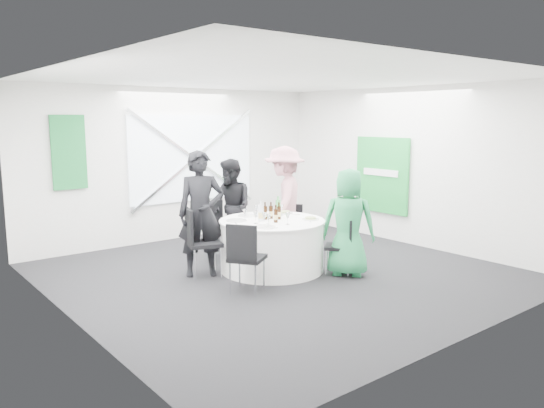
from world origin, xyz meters
TOP-DOWN VIEW (x-y plane):
  - floor at (0.00, 0.00)m, footprint 6.00×6.00m
  - ceiling at (0.00, 0.00)m, footprint 6.00×6.00m
  - wall_back at (0.00, 3.00)m, footprint 6.00×0.00m
  - wall_front at (0.00, -3.00)m, footprint 6.00×0.00m
  - wall_left at (-3.00, 0.00)m, footprint 0.00×6.00m
  - wall_right at (3.00, 0.00)m, footprint 0.00×6.00m
  - window_panel at (0.30, 2.96)m, footprint 2.60×0.03m
  - window_brace_a at (0.30, 2.92)m, footprint 2.63×0.05m
  - window_brace_b at (0.30, 2.92)m, footprint 2.63×0.05m
  - green_banner at (-2.00, 2.95)m, footprint 0.55×0.04m
  - green_sign at (2.94, 0.60)m, footprint 0.05×1.20m
  - banquet_table at (0.00, 0.20)m, footprint 1.56×1.56m
  - chair_back at (-0.21, 1.33)m, footprint 0.49×0.50m
  - chair_back_left at (-1.05, 0.56)m, footprint 0.58×0.58m
  - chair_back_right at (0.86, 0.78)m, footprint 0.52×0.52m
  - chair_front_right at (0.67, -0.62)m, footprint 0.53×0.53m
  - chair_front_left at (-0.96, -0.44)m, footprint 0.59×0.59m
  - person_man_back_left at (-0.94, 0.64)m, footprint 0.78×0.67m
  - person_man_back at (0.05, 1.34)m, footprint 0.46×0.79m
  - person_woman_pink at (0.85, 0.93)m, footprint 1.23×1.16m
  - person_woman_green at (0.70, -0.68)m, footprint 0.86×0.90m
  - plate_back at (-0.09, 0.69)m, footprint 0.29×0.29m
  - plate_back_left at (-0.45, 0.47)m, footprint 0.29×0.29m
  - plate_back_right at (0.50, 0.52)m, footprint 0.27×0.27m
  - plate_front_right at (0.46, -0.14)m, footprint 0.25×0.25m
  - plate_front_left at (-0.41, -0.18)m, footprint 0.27×0.27m
  - napkin at (-0.43, -0.14)m, footprint 0.22×0.20m
  - beer_bottle_a at (-0.05, 0.30)m, footprint 0.06×0.06m
  - beer_bottle_b at (0.06, 0.30)m, footprint 0.06×0.06m
  - beer_bottle_c at (0.12, 0.19)m, footprint 0.06×0.06m
  - beer_bottle_d at (-0.07, 0.02)m, footprint 0.06×0.06m
  - green_water_bottle at (0.23, 0.33)m, footprint 0.08×0.08m
  - clear_water_bottle at (-0.22, 0.19)m, footprint 0.08×0.08m
  - wine_glass_a at (-0.29, 0.01)m, footprint 0.07×0.07m
  - wine_glass_b at (-0.03, -0.19)m, footprint 0.07×0.07m
  - wine_glass_c at (0.35, 0.42)m, footprint 0.07×0.07m
  - wine_glass_d at (-0.34, 0.41)m, footprint 0.07×0.07m
  - wine_glass_e at (-0.01, 0.57)m, footprint 0.07×0.07m
  - wine_glass_f at (-0.35, 0.14)m, footprint 0.07×0.07m
  - wine_glass_g at (-0.30, -0.10)m, footprint 0.07×0.07m
  - fork_a at (-0.42, 0.59)m, footprint 0.08×0.14m
  - knife_a at (-0.56, 0.32)m, footprint 0.09×0.14m
  - fork_b at (-0.54, 0.01)m, footprint 0.10×0.13m
  - knife_b at (-0.35, -0.26)m, footprint 0.10×0.13m
  - fork_c at (0.56, 0.32)m, footprint 0.09×0.14m
  - knife_c at (0.41, 0.61)m, footprint 0.08×0.14m
  - fork_d at (0.17, 0.75)m, footprint 0.15×0.02m
  - knife_d at (-0.14, 0.76)m, footprint 0.15×0.02m
  - fork_e at (0.35, -0.26)m, footprint 0.10×0.13m
  - knife_e at (0.54, -0.01)m, footprint 0.10×0.13m

SIDE VIEW (x-z plane):
  - floor at x=0.00m, z-range 0.00..0.00m
  - banquet_table at x=0.00m, z-range 0.00..0.76m
  - chair_back_right at x=0.86m, z-range 0.07..0.89m
  - chair_front_right at x=0.67m, z-range 0.07..0.90m
  - chair_back at x=-0.21m, z-range 0.08..1.01m
  - chair_front_left at x=-0.96m, z-range 0.08..1.01m
  - chair_back_left at x=-1.05m, z-range 0.09..1.09m
  - fork_a at x=-0.42m, z-range 0.76..0.77m
  - knife_a at x=-0.56m, z-range 0.76..0.77m
  - fork_b at x=-0.54m, z-range 0.76..0.77m
  - knife_b at x=-0.35m, z-range 0.76..0.77m
  - fork_c at x=0.56m, z-range 0.76..0.77m
  - knife_c at x=0.41m, z-range 0.76..0.77m
  - fork_d at x=0.17m, z-range 0.76..0.77m
  - knife_d at x=-0.14m, z-range 0.76..0.77m
  - fork_e at x=0.35m, z-range 0.76..0.77m
  - knife_e at x=0.54m, z-range 0.76..0.77m
  - plate_back at x=-0.09m, z-range 0.76..0.77m
  - plate_back_left at x=-0.45m, z-range 0.76..0.77m
  - plate_front_left at x=-0.41m, z-range 0.76..0.77m
  - person_woman_green at x=0.70m, z-range 0.00..1.55m
  - plate_back_right at x=0.50m, z-range 0.76..0.80m
  - plate_front_right at x=0.46m, z-range 0.76..0.80m
  - person_man_back at x=0.05m, z-range 0.00..1.59m
  - napkin at x=-0.43m, z-range 0.78..0.82m
  - beer_bottle_b at x=0.06m, z-range 0.73..0.98m
  - beer_bottle_c at x=0.12m, z-range 0.73..0.98m
  - beer_bottle_d at x=-0.07m, z-range 0.73..0.98m
  - beer_bottle_a at x=-0.05m, z-range 0.73..0.99m
  - clear_water_bottle at x=-0.22m, z-range 0.73..1.04m
  - wine_glass_a at x=-0.29m, z-range 0.80..0.97m
  - wine_glass_b at x=-0.03m, z-range 0.80..0.97m
  - wine_glass_c at x=0.35m, z-range 0.80..0.97m
  - wine_glass_d at x=-0.34m, z-range 0.80..0.97m
  - wine_glass_e at x=-0.01m, z-range 0.80..0.97m
  - wine_glass_f at x=-0.35m, z-range 0.80..0.97m
  - wine_glass_g at x=-0.30m, z-range 0.80..0.97m
  - green_water_bottle at x=0.23m, z-range 0.73..1.05m
  - person_woman_pink at x=0.85m, z-range 0.00..1.79m
  - person_man_back_left at x=-0.94m, z-range 0.00..1.80m
  - green_sign at x=2.94m, z-range 0.50..1.90m
  - wall_back at x=0.00m, z-range -1.60..4.40m
  - wall_front at x=0.00m, z-range -1.60..4.40m
  - wall_left at x=-3.00m, z-range -1.60..4.40m
  - wall_right at x=3.00m, z-range -1.60..4.40m
  - window_panel at x=0.30m, z-range 0.70..2.30m
  - window_brace_a at x=0.30m, z-range 0.58..2.42m
  - window_brace_b at x=0.30m, z-range 0.58..2.42m
  - green_banner at x=-2.00m, z-range 1.10..2.30m
  - ceiling at x=0.00m, z-range 2.80..2.80m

